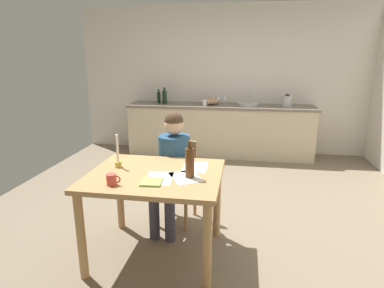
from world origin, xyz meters
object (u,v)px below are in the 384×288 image
dining_table (155,186)px  coffee_mug (112,179)px  wine_glass_by_kettle (218,98)px  mixing_bowl (211,101)px  person_seated (172,163)px  wine_bottle_on_table (190,162)px  bottle_vinegar (165,97)px  wine_glass_back_left (214,97)px  stovetop_kettle (287,101)px  sink_unit (248,104)px  teacup_on_counter (205,103)px  book_magazine (152,182)px  wine_glass_near_sink (225,98)px  bottle_oil (159,97)px  chair_at_table (177,177)px  candlestick (118,158)px

dining_table → coffee_mug: (-0.25, -0.30, 0.16)m
wine_glass_by_kettle → mixing_bowl: bearing=-130.2°
person_seated → wine_glass_by_kettle: person_seated is taller
wine_bottle_on_table → bottle_vinegar: 3.35m
person_seated → wine_glass_back_left: size_ratio=7.76×
wine_glass_back_left → stovetop_kettle: bearing=-6.8°
sink_unit → wine_bottle_on_table: bearing=-98.3°
wine_glass_back_left → teacup_on_counter: 0.33m
wine_bottle_on_table → teacup_on_counter: 3.06m
book_magazine → wine_glass_near_sink: wine_glass_near_sink is taller
coffee_mug → wine_bottle_on_table: size_ratio=0.37×
stovetop_kettle → teacup_on_counter: bearing=-173.8°
book_magazine → wine_glass_by_kettle: size_ratio=1.18×
dining_table → bottle_oil: bottle_oil is taller
person_seated → book_magazine: bearing=-89.2°
dining_table → chair_at_table: 0.73m
book_magazine → teacup_on_counter: bearing=84.7°
person_seated → stovetop_kettle: person_seated is taller
candlestick → wine_glass_near_sink: size_ratio=1.92×
wine_glass_back_left → bottle_vinegar: bearing=-169.9°
chair_at_table → bottle_vinegar: size_ratio=2.98×
person_seated → wine_glass_by_kettle: bearing=85.4°
dining_table → teacup_on_counter: 3.02m
book_magazine → wine_glass_by_kettle: bearing=81.4°
book_magazine → wine_bottle_on_table: wine_bottle_on_table is taller
chair_at_table → wine_bottle_on_table: (0.27, -0.75, 0.43)m
person_seated → mixing_bowl: person_seated is taller
person_seated → wine_glass_back_left: 2.77m
person_seated → bottle_vinegar: bearing=105.6°
wine_glass_near_sink → teacup_on_counter: wine_glass_near_sink is taller
bottle_vinegar → wine_glass_near_sink: bottle_vinegar is taller
person_seated → candlestick: bearing=-129.7°
wine_bottle_on_table → coffee_mug: bearing=-155.5°
bottle_vinegar → teacup_on_counter: size_ratio=2.51×
stovetop_kettle → bottle_oil: bearing=178.6°
chair_at_table → wine_bottle_on_table: bearing=-70.3°
stovetop_kettle → wine_glass_back_left: 1.26m
candlestick → teacup_on_counter: size_ratio=2.59×
person_seated → wine_glass_near_sink: person_seated is taller
candlestick → wine_glass_back_left: bearing=80.7°
book_magazine → teacup_on_counter: teacup_on_counter is taller
dining_table → teacup_on_counter: (0.04, 3.00, 0.30)m
book_magazine → stovetop_kettle: stovetop_kettle is taller
chair_at_table → wine_glass_near_sink: size_ratio=5.54×
teacup_on_counter → sink_unit: bearing=11.9°
wine_glass_back_left → wine_bottle_on_table: bearing=-87.6°
book_magazine → mixing_bowl: 3.39m
stovetop_kettle → teacup_on_counter: stovetop_kettle is taller
coffee_mug → book_magazine: size_ratio=0.62×
dining_table → chair_at_table: (0.04, 0.70, -0.18)m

